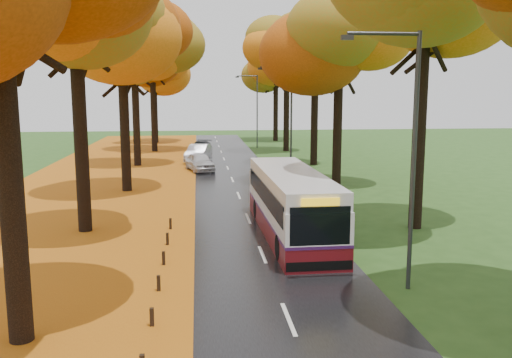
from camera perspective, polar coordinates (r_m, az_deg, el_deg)
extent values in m
cube|color=black|center=(33.56, -1.96, -1.45)|extent=(6.50, 90.00, 0.04)
cube|color=silver|center=(33.55, -1.96, -1.41)|extent=(0.12, 90.00, 0.01)
cube|color=#9C4C0E|center=(34.12, -17.22, -1.71)|extent=(12.00, 90.00, 0.02)
cube|color=#B16312|center=(33.47, -7.18, -1.51)|extent=(0.90, 90.00, 0.01)
cylinder|color=black|center=(14.26, -24.49, 0.58)|extent=(0.60, 0.60, 8.58)
cylinder|color=black|center=(24.97, -18.00, 4.98)|extent=(0.60, 0.60, 9.15)
cylinder|color=black|center=(34.76, -13.65, 5.28)|extent=(0.60, 0.60, 8.00)
ellipsoid|color=orange|center=(34.80, -13.97, 13.52)|extent=(9.20, 9.20, 7.18)
cylinder|color=black|center=(46.71, -12.52, 6.61)|extent=(0.60, 0.60, 8.58)
ellipsoid|color=orange|center=(46.80, -12.75, 13.18)|extent=(8.00, 8.00, 6.24)
cylinder|color=black|center=(57.59, -10.74, 7.40)|extent=(0.60, 0.60, 9.15)
ellipsoid|color=orange|center=(57.71, -10.91, 13.09)|extent=(9.20, 9.20, 7.18)
cylinder|color=black|center=(67.62, -10.57, 7.16)|extent=(0.60, 0.60, 8.00)
ellipsoid|color=orange|center=(67.64, -10.70, 11.40)|extent=(8.00, 8.00, 6.24)
cylinder|color=black|center=(25.45, 16.81, 5.18)|extent=(0.60, 0.60, 9.22)
cylinder|color=black|center=(36.66, 8.58, 5.78)|extent=(0.60, 0.60, 8.19)
ellipsoid|color=#BA510D|center=(36.72, 8.78, 13.78)|extent=(9.20, 9.20, 7.18)
cylinder|color=black|center=(46.50, 6.17, 6.84)|extent=(0.60, 0.60, 8.70)
ellipsoid|color=#BA510D|center=(46.60, 6.29, 13.54)|extent=(8.20, 8.20, 6.40)
cylinder|color=black|center=(57.18, 3.22, 7.57)|extent=(0.60, 0.60, 9.22)
ellipsoid|color=#BA510D|center=(57.31, 3.28, 13.34)|extent=(9.20, 9.20, 7.18)
cylinder|color=black|center=(69.14, 2.08, 7.43)|extent=(0.60, 0.60, 8.19)
ellipsoid|color=#BA510D|center=(69.17, 2.11, 11.68)|extent=(8.20, 8.20, 6.40)
cube|color=black|center=(15.17, -10.90, -14.10)|extent=(0.11, 0.11, 0.52)
cube|color=black|center=(17.58, -10.21, -10.76)|extent=(0.11, 0.11, 0.52)
cube|color=black|center=(20.04, -9.70, -8.23)|extent=(0.11, 0.11, 0.52)
cube|color=black|center=(22.53, -9.31, -6.26)|extent=(0.11, 0.11, 0.52)
cube|color=black|center=(25.05, -8.99, -4.68)|extent=(0.11, 0.11, 0.52)
cylinder|color=#333538|center=(17.35, 16.26, 1.48)|extent=(0.14, 0.14, 8.00)
cylinder|color=#333538|center=(16.90, 13.30, 14.67)|extent=(2.20, 0.11, 0.11)
cube|color=#333538|center=(16.56, 9.58, 14.48)|extent=(0.35, 0.18, 0.14)
cylinder|color=#333538|center=(38.53, 3.73, 5.88)|extent=(0.14, 0.14, 8.00)
cylinder|color=#333538|center=(38.33, 2.13, 11.71)|extent=(2.20, 0.11, 0.11)
cube|color=#333538|center=(38.18, 0.47, 11.54)|extent=(0.35, 0.18, 0.14)
cylinder|color=#333538|center=(60.30, 0.12, 7.09)|extent=(0.14, 0.14, 8.00)
cylinder|color=#333538|center=(60.17, -0.94, 10.80)|extent=(2.20, 0.11, 0.11)
cube|color=#333538|center=(60.07, -2.00, 10.68)|extent=(0.35, 0.18, 0.14)
cube|color=#5B0E13|center=(23.78, 3.67, -4.81)|extent=(2.58, 10.55, 0.86)
cube|color=silver|center=(23.55, 3.70, -2.33)|extent=(2.58, 10.55, 1.24)
cube|color=silver|center=(23.38, 3.72, -0.03)|extent=(2.52, 10.34, 0.67)
cube|color=#3B164E|center=(23.67, 3.69, -3.69)|extent=(2.60, 10.57, 0.11)
cube|color=black|center=(23.47, 3.71, -1.41)|extent=(2.59, 9.71, 0.81)
cube|color=black|center=(18.53, 6.76, -4.94)|extent=(2.10, 0.10, 1.34)
cube|color=yellow|center=(18.34, 6.81, -2.43)|extent=(1.31, 0.08, 0.27)
cube|color=black|center=(18.94, 6.66, -9.06)|extent=(2.34, 0.16, 0.33)
cylinder|color=black|center=(20.19, 2.57, -7.22)|extent=(0.28, 0.96, 0.96)
cylinder|color=black|center=(20.65, 8.51, -6.93)|extent=(0.28, 0.96, 0.96)
cylinder|color=black|center=(26.64, 0.12, -3.16)|extent=(0.28, 0.96, 0.96)
cylinder|color=black|center=(26.99, 4.66, -3.03)|extent=(0.28, 0.96, 0.96)
imported|color=silver|center=(42.81, -5.94, 1.81)|extent=(2.63, 4.45, 1.42)
imported|color=#A2A5AA|center=(48.51, -6.08, 2.74)|extent=(2.61, 4.88, 1.53)
imported|color=black|center=(54.97, -5.84, 3.35)|extent=(2.61, 4.56, 1.24)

